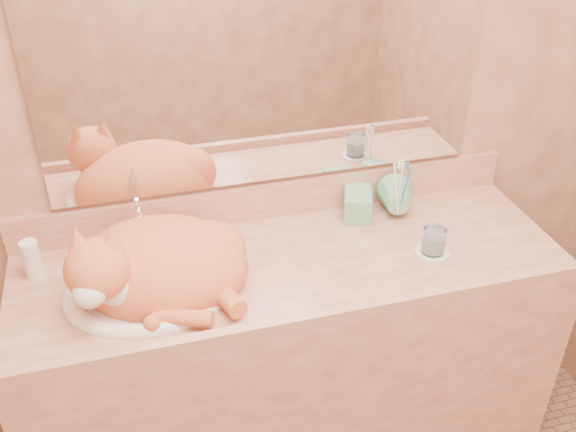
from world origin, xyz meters
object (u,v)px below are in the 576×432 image
object	(u,v)px
sink_basin	(147,271)
water_glass	(434,240)
cat	(154,264)
toothbrush_cup	(399,207)
vanity_counter	(292,367)
soap_dispenser	(359,200)

from	to	relation	value
sink_basin	water_glass	xyz separation A→B (m)	(0.82, -0.05, -0.02)
cat	toothbrush_cup	bearing A→B (deg)	22.03
vanity_counter	water_glass	size ratio (longest dim) A/B	20.10
soap_dispenser	toothbrush_cup	world-z (taller)	soap_dispenser
soap_dispenser	water_glass	xyz separation A→B (m)	(0.16, -0.20, -0.05)
sink_basin	toothbrush_cup	size ratio (longest dim) A/B	3.78
vanity_counter	soap_dispenser	xyz separation A→B (m)	(0.25, 0.13, 0.52)
toothbrush_cup	water_glass	world-z (taller)	toothbrush_cup
vanity_counter	toothbrush_cup	bearing A→B (deg)	17.37
toothbrush_cup	soap_dispenser	bearing A→B (deg)	175.22
toothbrush_cup	vanity_counter	bearing A→B (deg)	-162.63
vanity_counter	toothbrush_cup	distance (m)	0.62
vanity_counter	sink_basin	distance (m)	0.64
cat	water_glass	xyz separation A→B (m)	(0.80, -0.06, -0.04)
sink_basin	soap_dispenser	world-z (taller)	soap_dispenser
vanity_counter	soap_dispenser	world-z (taller)	soap_dispenser
soap_dispenser	toothbrush_cup	distance (m)	0.14
cat	water_glass	distance (m)	0.80
toothbrush_cup	water_glass	size ratio (longest dim) A/B	1.49
cat	soap_dispenser	size ratio (longest dim) A/B	2.46
vanity_counter	water_glass	distance (m)	0.63
water_glass	cat	bearing A→B (deg)	175.83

